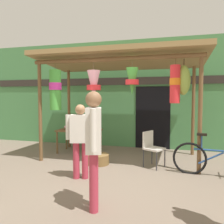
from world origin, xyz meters
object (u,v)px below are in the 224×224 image
Objects in this scene: display_table at (79,132)px; flower_heap_on_table at (77,127)px; folding_chair at (152,146)px; parked_bicycle at (216,160)px; wicker_basket_by_table at (98,159)px; vendor_in_orange at (94,140)px; shopper_by_bananas at (80,136)px.

flower_heap_on_table is at bearing 164.43° from display_table.
display_table is at bearing 159.31° from folding_chair.
parked_bicycle is at bearing -18.37° from flower_heap_on_table.
display_table is 2.29× the size of wicker_basket_by_table.
flower_heap_on_table is 3.58m from vendor_in_orange.
folding_chair reaches higher than display_table.
parked_bicycle is 2.87m from vendor_in_orange.
flower_heap_on_table is at bearing 115.56° from shopper_by_bananas.
flower_heap_on_table is at bearing 161.63° from parked_bicycle.
folding_chair is at bearing -20.52° from flower_heap_on_table.
flower_heap_on_table is at bearing 117.72° from vendor_in_orange.
vendor_in_orange is at bearing -58.57° from shopper_by_bananas.
flower_heap_on_table is (-0.08, 0.02, 0.15)m from display_table.
shopper_by_bananas is at bearing -91.27° from wicker_basket_by_table.
parked_bicycle reaches higher than display_table.
folding_chair is 1.81m from shopper_by_bananas.
shopper_by_bananas reaches higher than wicker_basket_by_table.
vendor_in_orange is 1.15× the size of shopper_by_bananas.
folding_chair is 1.36m from wicker_basket_by_table.
wicker_basket_by_table is at bearing -47.02° from display_table.
wicker_basket_by_table is (1.00, -1.01, -0.64)m from flower_heap_on_table.
parked_bicycle is at bearing 17.22° from shopper_by_bananas.
vendor_in_orange is (-0.63, -2.30, 0.53)m from folding_chair.
display_table is 0.17m from flower_heap_on_table.
flower_heap_on_table is 0.45× the size of parked_bicycle.
vendor_in_orange reaches higher than folding_chair.
wicker_basket_by_table is (0.92, -0.99, -0.49)m from display_table.
flower_heap_on_table is at bearing 134.71° from wicker_basket_by_table.
wicker_basket_by_table is 0.32× the size of vendor_in_orange.
wicker_basket_by_table is 2.67m from parked_bicycle.
shopper_by_bananas is (0.90, -2.02, 0.27)m from display_table.
display_table is 0.72× the size of vendor_in_orange.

